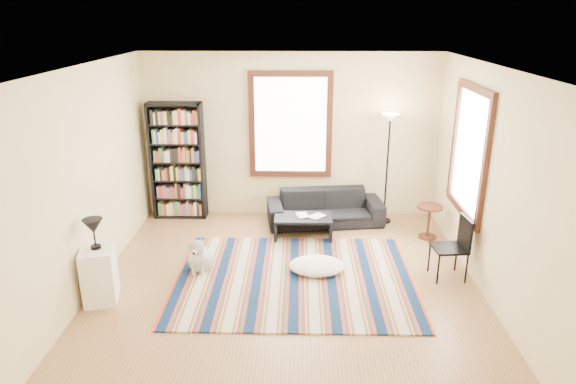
{
  "coord_description": "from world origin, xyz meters",
  "views": [
    {
      "loc": [
        0.14,
        -6.03,
        3.39
      ],
      "look_at": [
        0.0,
        0.5,
        1.1
      ],
      "focal_mm": 32.0,
      "sensor_mm": 36.0,
      "label": 1
    }
  ],
  "objects_px": {
    "floor_cushion": "(317,266)",
    "white_cabinet": "(100,274)",
    "sofa": "(325,208)",
    "bookshelf": "(178,161)",
    "side_table": "(429,222)",
    "floor_lamp": "(387,169)",
    "folding_chair": "(449,248)",
    "dog": "(200,253)",
    "coffee_table": "(303,227)"
  },
  "relations": [
    {
      "from": "white_cabinet",
      "to": "dog",
      "type": "xyz_separation_m",
      "value": [
        1.09,
        0.78,
        -0.08
      ]
    },
    {
      "from": "sofa",
      "to": "coffee_table",
      "type": "distance_m",
      "value": 0.71
    },
    {
      "from": "floor_cushion",
      "to": "bookshelf",
      "type": "bearing_deg",
      "value": 138.93
    },
    {
      "from": "coffee_table",
      "to": "white_cabinet",
      "type": "distance_m",
      "value": 3.17
    },
    {
      "from": "bookshelf",
      "to": "floor_lamp",
      "type": "bearing_deg",
      "value": -2.76
    },
    {
      "from": "dog",
      "to": "side_table",
      "type": "bearing_deg",
      "value": 21.72
    },
    {
      "from": "dog",
      "to": "sofa",
      "type": "bearing_deg",
      "value": 46.77
    },
    {
      "from": "coffee_table",
      "to": "sofa",
      "type": "bearing_deg",
      "value": 58.13
    },
    {
      "from": "coffee_table",
      "to": "side_table",
      "type": "height_order",
      "value": "side_table"
    },
    {
      "from": "folding_chair",
      "to": "sofa",
      "type": "bearing_deg",
      "value": 124.91
    },
    {
      "from": "floor_lamp",
      "to": "side_table",
      "type": "distance_m",
      "value": 1.11
    },
    {
      "from": "folding_chair",
      "to": "dog",
      "type": "distance_m",
      "value": 3.36
    },
    {
      "from": "bookshelf",
      "to": "coffee_table",
      "type": "relative_size",
      "value": 2.22
    },
    {
      "from": "coffee_table",
      "to": "floor_lamp",
      "type": "relative_size",
      "value": 0.48
    },
    {
      "from": "side_table",
      "to": "floor_lamp",
      "type": "bearing_deg",
      "value": 131.74
    },
    {
      "from": "white_cabinet",
      "to": "dog",
      "type": "relative_size",
      "value": 1.31
    },
    {
      "from": "coffee_table",
      "to": "folding_chair",
      "type": "xyz_separation_m",
      "value": [
        1.93,
        -1.26,
        0.25
      ]
    },
    {
      "from": "side_table",
      "to": "dog",
      "type": "relative_size",
      "value": 1.01
    },
    {
      "from": "side_table",
      "to": "bookshelf",
      "type": "bearing_deg",
      "value": 168.54
    },
    {
      "from": "sofa",
      "to": "floor_lamp",
      "type": "xyz_separation_m",
      "value": [
        1.02,
        0.1,
        0.65
      ]
    },
    {
      "from": "coffee_table",
      "to": "floor_cushion",
      "type": "distance_m",
      "value": 1.17
    },
    {
      "from": "floor_cushion",
      "to": "white_cabinet",
      "type": "relative_size",
      "value": 1.1
    },
    {
      "from": "sofa",
      "to": "bookshelf",
      "type": "bearing_deg",
      "value": 166.37
    },
    {
      "from": "white_cabinet",
      "to": "side_table",
      "type": "bearing_deg",
      "value": 10.18
    },
    {
      "from": "floor_cushion",
      "to": "dog",
      "type": "bearing_deg",
      "value": 179.66
    },
    {
      "from": "floor_cushion",
      "to": "sofa",
      "type": "bearing_deg",
      "value": 83.83
    },
    {
      "from": "coffee_table",
      "to": "floor_cushion",
      "type": "bearing_deg",
      "value": -80.96
    },
    {
      "from": "side_table",
      "to": "white_cabinet",
      "type": "relative_size",
      "value": 0.77
    },
    {
      "from": "folding_chair",
      "to": "white_cabinet",
      "type": "bearing_deg",
      "value": -176.71
    },
    {
      "from": "floor_cushion",
      "to": "dog",
      "type": "relative_size",
      "value": 1.43
    },
    {
      "from": "floor_lamp",
      "to": "folding_chair",
      "type": "relative_size",
      "value": 2.16
    },
    {
      "from": "sofa",
      "to": "floor_cushion",
      "type": "distance_m",
      "value": 1.77
    },
    {
      "from": "sofa",
      "to": "side_table",
      "type": "relative_size",
      "value": 3.55
    },
    {
      "from": "floor_cushion",
      "to": "side_table",
      "type": "xyz_separation_m",
      "value": [
        1.8,
        1.18,
        0.17
      ]
    },
    {
      "from": "floor_lamp",
      "to": "dog",
      "type": "relative_size",
      "value": 3.48
    },
    {
      "from": "bookshelf",
      "to": "coffee_table",
      "type": "height_order",
      "value": "bookshelf"
    },
    {
      "from": "bookshelf",
      "to": "floor_lamp",
      "type": "relative_size",
      "value": 1.08
    },
    {
      "from": "bookshelf",
      "to": "dog",
      "type": "xyz_separation_m",
      "value": [
        0.71,
        -2.01,
        -0.73
      ]
    },
    {
      "from": "side_table",
      "to": "folding_chair",
      "type": "height_order",
      "value": "folding_chair"
    },
    {
      "from": "sofa",
      "to": "dog",
      "type": "xyz_separation_m",
      "value": [
        -1.8,
        -1.74,
        -0.01
      ]
    },
    {
      "from": "side_table",
      "to": "white_cabinet",
      "type": "height_order",
      "value": "white_cabinet"
    },
    {
      "from": "side_table",
      "to": "white_cabinet",
      "type": "distance_m",
      "value": 4.91
    },
    {
      "from": "coffee_table",
      "to": "floor_cushion",
      "type": "xyz_separation_m",
      "value": [
        0.18,
        -1.15,
        -0.08
      ]
    },
    {
      "from": "floor_cushion",
      "to": "white_cabinet",
      "type": "xyz_separation_m",
      "value": [
        -2.7,
        -0.77,
        0.25
      ]
    },
    {
      "from": "sofa",
      "to": "side_table",
      "type": "distance_m",
      "value": 1.71
    },
    {
      "from": "folding_chair",
      "to": "dog",
      "type": "relative_size",
      "value": 1.61
    },
    {
      "from": "white_cabinet",
      "to": "dog",
      "type": "bearing_deg",
      "value": 22.11
    },
    {
      "from": "dog",
      "to": "white_cabinet",
      "type": "bearing_deg",
      "value": -141.92
    },
    {
      "from": "floor_cushion",
      "to": "floor_lamp",
      "type": "relative_size",
      "value": 0.41
    },
    {
      "from": "sofa",
      "to": "floor_cushion",
      "type": "bearing_deg",
      "value": -103.65
    }
  ]
}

